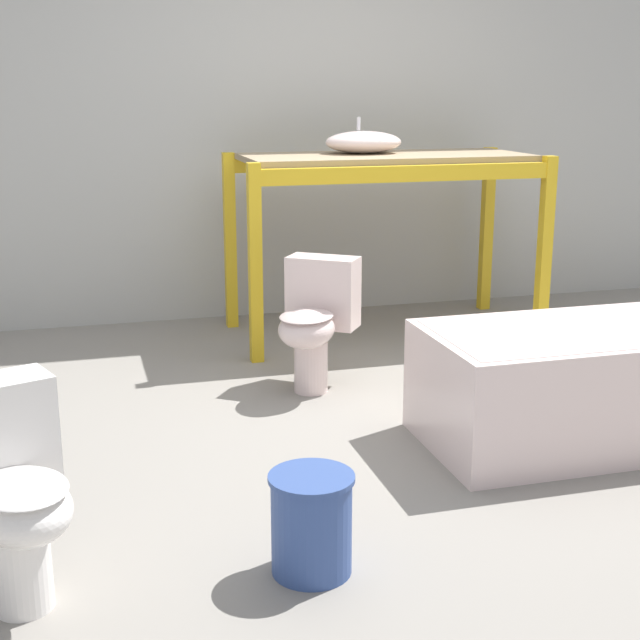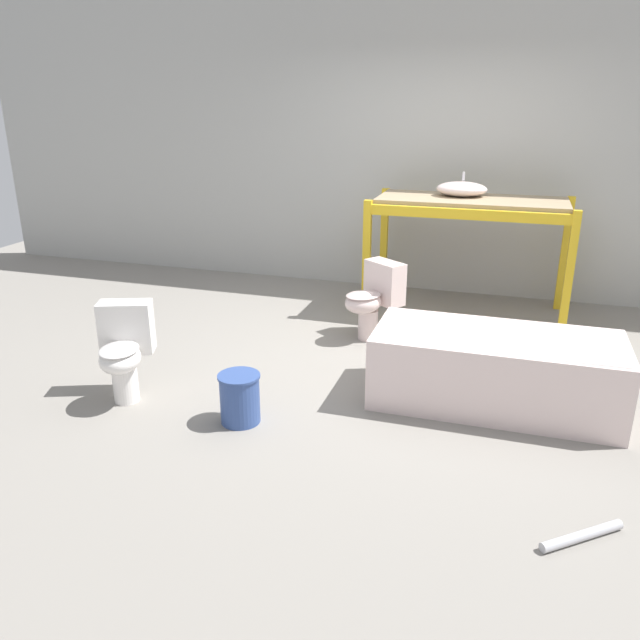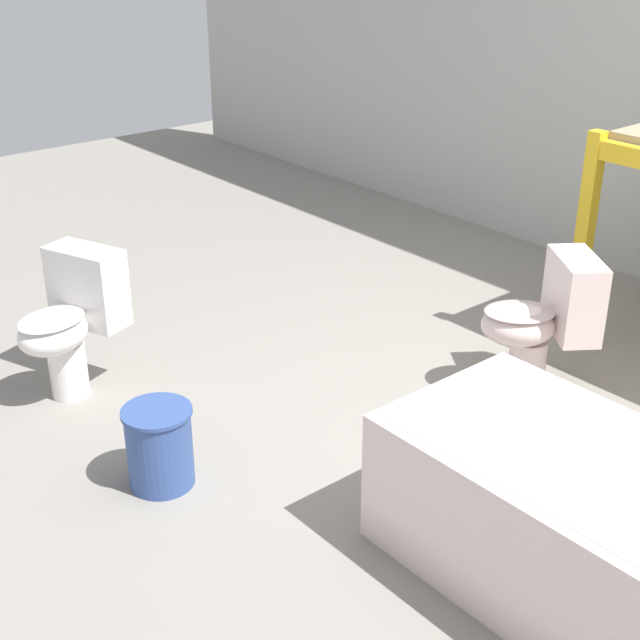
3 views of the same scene
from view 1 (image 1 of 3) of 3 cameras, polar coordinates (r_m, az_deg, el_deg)
ground_plane at (r=4.30m, az=4.51°, el=-5.92°), size 12.00×12.00×0.00m
warehouse_wall_rear at (r=6.03m, az=-2.23°, el=15.53°), size 10.80×0.08×3.20m
shelving_rack at (r=5.51m, az=4.16°, el=8.76°), size 1.86×0.86×1.12m
sink_basin at (r=5.55m, az=2.80°, el=11.30°), size 0.47×0.36×0.21m
bathtub_main at (r=4.12m, az=18.00°, el=-3.28°), size 1.64×0.74×0.51m
toilet_near at (r=4.53m, az=-0.33°, el=0.19°), size 0.55×0.59×0.67m
toilet_far at (r=2.82m, az=-19.32°, el=-9.90°), size 0.47×0.58×0.67m
bucket_white at (r=2.90m, az=-0.54°, el=-12.76°), size 0.28×0.28×0.33m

